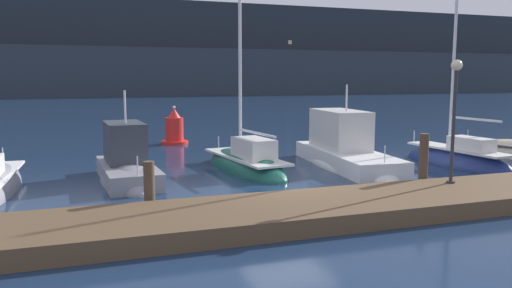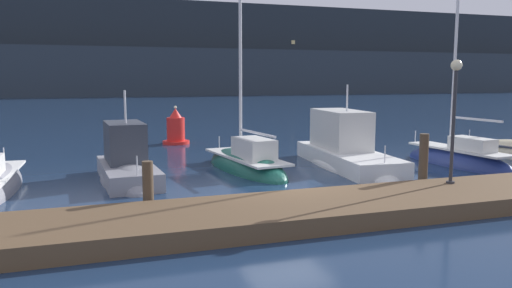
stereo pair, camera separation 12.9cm
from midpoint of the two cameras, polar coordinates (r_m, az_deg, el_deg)
name	(u,v)px [view 1 (the left image)]	position (r m, az deg, el deg)	size (l,w,h in m)	color
ground_plane	(288,196)	(15.04, 3.41, -5.93)	(400.00, 400.00, 0.00)	#192D4C
dock	(326,209)	(12.81, 7.70, -7.36)	(31.40, 2.80, 0.45)	brown
mooring_pile_1	(149,189)	(13.06, -12.37, -5.00)	(0.28, 0.28, 1.41)	#4C3D2D
mooring_pile_2	(423,163)	(16.23, 18.37, -2.05)	(0.28, 0.28, 1.81)	#4C3D2D
motorboat_berth_3	(127,172)	(17.71, -14.70, -3.13)	(2.10, 5.23, 3.79)	gray
sailboat_berth_4	(246,167)	(19.07, -1.32, -2.69)	(2.46, 6.04, 7.64)	#195647
motorboat_berth_5	(345,156)	(20.31, 9.96, -1.40)	(2.78, 7.36, 3.85)	white
sailboat_berth_6	(458,163)	(21.65, 21.88, -2.01)	(1.78, 5.60, 7.28)	navy
channel_buoy	(174,130)	(26.96, -9.44, 1.64)	(1.43, 1.43, 2.03)	red
dock_lamppost	(455,100)	(15.43, 21.55, 4.68)	(0.32, 0.32, 3.57)	#2D2D33
hillside_backdrop	(131,52)	(107.68, -14.15, 10.11)	(240.00, 23.00, 18.79)	#232B33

